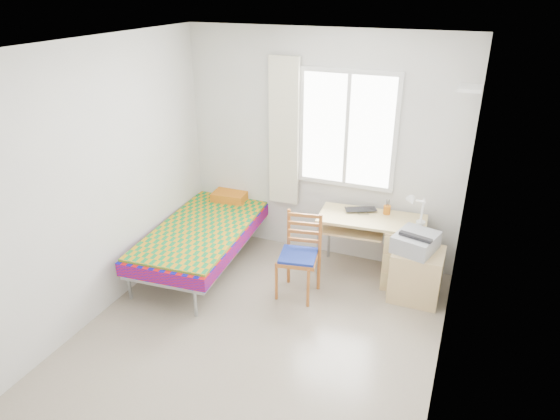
# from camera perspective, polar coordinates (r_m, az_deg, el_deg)

# --- Properties ---
(floor) EXTENTS (3.50, 3.50, 0.00)m
(floor) POSITION_cam_1_polar(r_m,az_deg,el_deg) (4.85, -2.41, -13.89)
(floor) COLOR #BCAD93
(floor) RESTS_ON ground
(ceiling) EXTENTS (3.50, 3.50, 0.00)m
(ceiling) POSITION_cam_1_polar(r_m,az_deg,el_deg) (3.81, -3.14, 18.28)
(ceiling) COLOR white
(ceiling) RESTS_ON wall_back
(wall_back) EXTENTS (3.20, 0.00, 3.20)m
(wall_back) POSITION_cam_1_polar(r_m,az_deg,el_deg) (5.69, 4.68, 7.02)
(wall_back) COLOR silver
(wall_back) RESTS_ON ground
(wall_left) EXTENTS (0.00, 3.50, 3.50)m
(wall_left) POSITION_cam_1_polar(r_m,az_deg,el_deg) (5.00, -19.65, 3.07)
(wall_left) COLOR silver
(wall_left) RESTS_ON ground
(wall_right) EXTENTS (0.00, 3.50, 3.50)m
(wall_right) POSITION_cam_1_polar(r_m,az_deg,el_deg) (3.84, 19.57, -3.54)
(wall_right) COLOR silver
(wall_right) RESTS_ON ground
(window) EXTENTS (1.10, 0.04, 1.30)m
(window) POSITION_cam_1_polar(r_m,az_deg,el_deg) (5.52, 7.69, 9.03)
(window) COLOR white
(window) RESTS_ON wall_back
(curtain) EXTENTS (0.35, 0.05, 1.70)m
(curtain) POSITION_cam_1_polar(r_m,az_deg,el_deg) (5.72, 0.46, 8.76)
(curtain) COLOR white
(curtain) RESTS_ON wall_back
(floating_shelf) EXTENTS (0.20, 0.32, 0.03)m
(floating_shelf) POSITION_cam_1_polar(r_m,az_deg,el_deg) (4.91, 20.92, 12.90)
(floating_shelf) COLOR white
(floating_shelf) RESTS_ON wall_right
(bed) EXTENTS (1.12, 2.14, 0.90)m
(bed) POSITION_cam_1_polar(r_m,az_deg,el_deg) (5.80, -8.11, -2.03)
(bed) COLOR gray
(bed) RESTS_ON floor
(desk) EXTENTS (1.18, 0.61, 0.71)m
(desk) POSITION_cam_1_polar(r_m,az_deg,el_deg) (5.55, 13.25, -4.37)
(desk) COLOR tan
(desk) RESTS_ON floor
(chair) EXTENTS (0.45, 0.45, 0.89)m
(chair) POSITION_cam_1_polar(r_m,az_deg,el_deg) (5.15, 2.38, -4.64)
(chair) COLOR #A35F1F
(chair) RESTS_ON floor
(cabinet) EXTENTS (0.51, 0.45, 0.55)m
(cabinet) POSITION_cam_1_polar(r_m,az_deg,el_deg) (5.37, 15.27, -7.09)
(cabinet) COLOR tan
(cabinet) RESTS_ON floor
(printer) EXTENTS (0.47, 0.51, 0.19)m
(printer) POSITION_cam_1_polar(r_m,az_deg,el_deg) (5.20, 15.26, -3.50)
(printer) COLOR #A5A8AD
(printer) RESTS_ON cabinet
(laptop) EXTENTS (0.40, 0.35, 0.03)m
(laptop) POSITION_cam_1_polar(r_m,az_deg,el_deg) (5.53, 9.33, -0.21)
(laptop) COLOR black
(laptop) RESTS_ON desk
(pen_cup) EXTENTS (0.08, 0.08, 0.10)m
(pen_cup) POSITION_cam_1_polar(r_m,az_deg,el_deg) (5.54, 12.12, 0.01)
(pen_cup) COLOR orange
(pen_cup) RESTS_ON desk
(task_lamp) EXTENTS (0.22, 0.31, 0.38)m
(task_lamp) POSITION_cam_1_polar(r_m,az_deg,el_deg) (5.23, 15.23, 0.37)
(task_lamp) COLOR white
(task_lamp) RESTS_ON desk
(book) EXTENTS (0.23, 0.27, 0.02)m
(book) POSITION_cam_1_polar(r_m,az_deg,el_deg) (5.55, 8.62, -1.61)
(book) COLOR gray
(book) RESTS_ON desk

